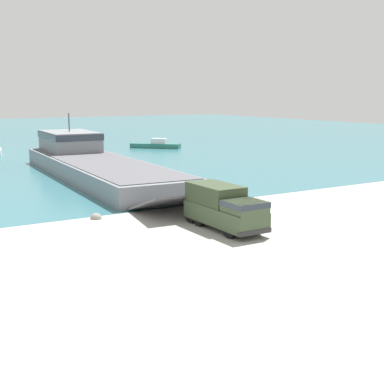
# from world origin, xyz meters

# --- Properties ---
(ground_plane) EXTENTS (240.00, 240.00, 0.00)m
(ground_plane) POSITION_xyz_m (0.00, 0.00, 0.00)
(ground_plane) COLOR #A8A59E
(landing_craft) EXTENTS (10.60, 41.92, 6.94)m
(landing_craft) POSITION_xyz_m (-0.04, 27.42, 1.60)
(landing_craft) COLOR gray
(landing_craft) RESTS_ON ground_plane
(military_truck) EXTENTS (2.61, 7.16, 3.03)m
(military_truck) POSITION_xyz_m (-1.42, -2.10, 1.55)
(military_truck) COLOR #3D4C33
(military_truck) RESTS_ON ground_plane
(soldier_on_ramp) EXTENTS (0.35, 0.49, 1.80)m
(soldier_on_ramp) POSITION_xyz_m (1.70, -1.94, 1.05)
(soldier_on_ramp) COLOR #475638
(soldier_on_ramp) RESTS_ON ground_plane
(moored_boat_b) EXTENTS (7.71, 7.61, 1.74)m
(moored_boat_b) POSITION_xyz_m (21.11, 51.81, 0.58)
(moored_boat_b) COLOR #2D7060
(moored_boat_b) RESTS_ON ground_plane
(moored_boat_c) EXTENTS (4.52, 5.88, 2.19)m
(moored_boat_c) POSITION_xyz_m (5.54, 58.54, 0.73)
(moored_boat_c) COLOR navy
(moored_boat_c) RESTS_ON ground_plane
(mooring_bollard) EXTENTS (0.25, 0.25, 0.76)m
(mooring_bollard) POSITION_xyz_m (3.19, 4.90, 0.41)
(mooring_bollard) COLOR #333338
(mooring_bollard) RESTS_ON ground_plane
(shoreline_rock_a) EXTENTS (1.10, 1.10, 1.10)m
(shoreline_rock_a) POSITION_xyz_m (5.30, 5.78, 0.00)
(shoreline_rock_a) COLOR #66605B
(shoreline_rock_a) RESTS_ON ground_plane
(shoreline_rock_b) EXTENTS (0.89, 0.89, 0.89)m
(shoreline_rock_b) POSITION_xyz_m (-8.07, 5.45, 0.00)
(shoreline_rock_b) COLOR gray
(shoreline_rock_b) RESTS_ON ground_plane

